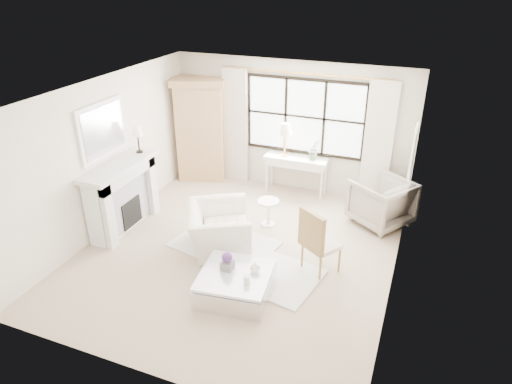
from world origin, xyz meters
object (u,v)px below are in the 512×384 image
Objects in this scene: armoire at (201,129)px; console_table at (296,175)px; club_armchair at (219,229)px; coffee_table at (235,284)px.

armoire is 2.30m from console_table.
armoire is 1.72× the size of console_table.
console_table is at bearing -17.92° from armoire.
coffee_table is (0.76, -1.04, -0.19)m from club_armchair.
club_armchair is at bearing -75.60° from armoire.
coffee_table is (2.36, -3.55, -0.96)m from armoire.
armoire is 1.97× the size of club_armchair.
console_table is 1.15× the size of club_armchair.
coffee_table is (0.19, -3.56, -0.22)m from console_table.
armoire reaches higher than coffee_table.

